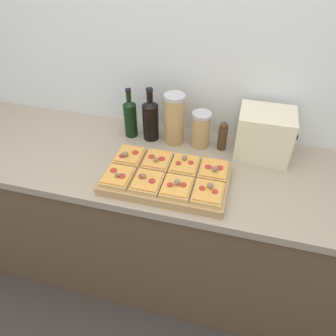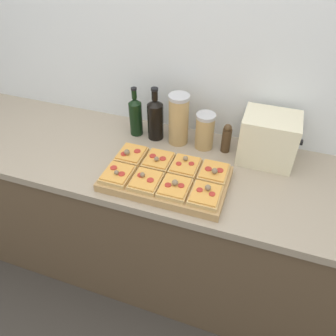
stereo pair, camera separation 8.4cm
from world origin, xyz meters
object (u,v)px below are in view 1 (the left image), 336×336
Objects in this scene: olive_oil_bottle at (130,117)px; toaster_oven at (264,134)px; pepper_mill at (223,136)px; grain_jar_tall at (174,119)px; wine_bottle at (151,119)px; cutting_board at (166,179)px; grain_jar_short at (201,130)px.

toaster_oven is (0.68, -0.00, 0.01)m from olive_oil_bottle.
pepper_mill is at bearing 179.75° from toaster_oven.
grain_jar_tall is at bearing 0.00° from olive_oil_bottle.
wine_bottle reaches higher than olive_oil_bottle.
grain_jar_tall is (-0.04, 0.32, 0.12)m from cutting_board.
grain_jar_tall is 0.96× the size of toaster_oven.
toaster_oven is at bearing 38.64° from cutting_board.
toaster_oven reaches higher than grain_jar_short.
grain_jar_short is 1.21× the size of pepper_mill.
pepper_mill is at bearing 0.00° from wine_bottle.
wine_bottle is at bearing 180.00° from grain_jar_short.
toaster_oven reaches higher than cutting_board.
wine_bottle is 0.57m from toaster_oven.
cutting_board is 2.06× the size of grain_jar_tall.
olive_oil_bottle is at bearing 180.00° from grain_jar_tall.
pepper_mill is at bearing 0.00° from grain_jar_short.
cutting_board is 0.34m from grain_jar_short.
olive_oil_bottle reaches higher than cutting_board.
grain_jar_short is 0.68× the size of toaster_oven.
cutting_board is 0.39m from pepper_mill.
grain_jar_short is at bearing 0.00° from grain_jar_tall.
grain_jar_tall is 0.45m from toaster_oven.
grain_jar_tall is at bearing 0.00° from wine_bottle.
wine_bottle reaches higher than toaster_oven.
toaster_oven is at bearing -0.09° from wine_bottle.
grain_jar_short is at bearing -180.00° from pepper_mill.
grain_jar_short reaches higher than pepper_mill.
olive_oil_bottle is 0.68m from toaster_oven.
cutting_board is 0.38m from wine_bottle.
toaster_oven is (0.40, 0.32, 0.10)m from cutting_board.
pepper_mill is (0.25, 0.00, -0.06)m from grain_jar_tall.
cutting_board is 0.44m from olive_oil_bottle.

